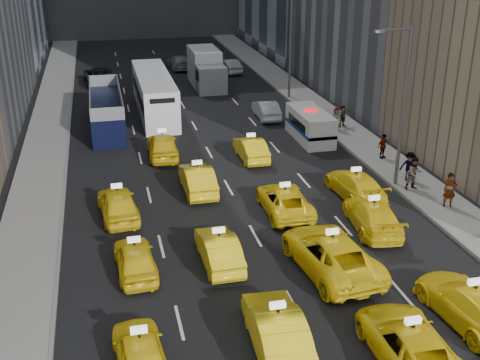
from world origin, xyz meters
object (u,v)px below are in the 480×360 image
object	(u,v)px
nypd_van	(310,126)
box_truck	(206,69)
double_decker	(106,110)
pedestrian_0	(450,190)
city_bus	(154,94)

from	to	relation	value
nypd_van	box_truck	size ratio (longest dim) A/B	0.72
double_decker	pedestrian_0	world-z (taller)	double_decker
box_truck	pedestrian_0	bearing A→B (deg)	-75.16
pedestrian_0	city_bus	bearing A→B (deg)	136.10
double_decker	box_truck	distance (m)	14.51
nypd_van	city_bus	distance (m)	13.41
nypd_van	double_decker	bearing A→B (deg)	161.99
double_decker	pedestrian_0	distance (m)	24.89
nypd_van	box_truck	world-z (taller)	box_truck
nypd_van	double_decker	world-z (taller)	double_decker
double_decker	pedestrian_0	bearing A→B (deg)	-52.12
nypd_van	pedestrian_0	world-z (taller)	nypd_van
double_decker	city_bus	world-z (taller)	city_bus
double_decker	nypd_van	bearing A→B (deg)	-28.22
nypd_van	box_truck	xyz separation A→B (m)	(-4.20, 16.94, 0.65)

